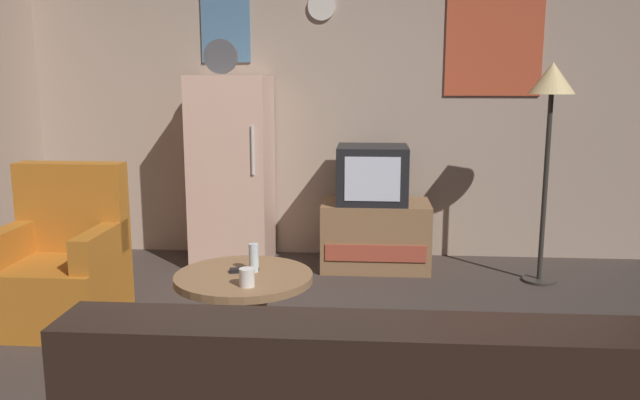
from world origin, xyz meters
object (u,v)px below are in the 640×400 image
at_px(coffee_table, 245,318).
at_px(armchair, 61,268).
at_px(tv_stand, 375,235).
at_px(mug_ceramic_white, 247,277).
at_px(crt_tv, 372,174).
at_px(standing_lamp, 551,96).
at_px(fridge, 232,171).
at_px(remote_control, 244,270).
at_px(wine_glass, 254,258).

xyz_separation_m(coffee_table, armchair, (-1.22, 0.49, 0.10)).
bearing_deg(tv_stand, mug_ceramic_white, -108.21).
xyz_separation_m(coffee_table, mug_ceramic_white, (0.06, -0.20, 0.28)).
bearing_deg(crt_tv, mug_ceramic_white, -107.36).
bearing_deg(standing_lamp, fridge, 171.73).
height_order(tv_stand, remote_control, tv_stand).
xyz_separation_m(fridge, wine_glass, (0.49, -1.79, -0.20)).
height_order(coffee_table, armchair, armchair).
bearing_deg(standing_lamp, remote_control, -142.73).
bearing_deg(fridge, tv_stand, -3.10).
bearing_deg(fridge, wine_glass, -74.80).
xyz_separation_m(tv_stand, armchair, (-1.93, -1.29, 0.07)).
distance_m(crt_tv, wine_glass, 1.85).
height_order(coffee_table, mug_ceramic_white, mug_ceramic_white).
relative_size(standing_lamp, mug_ceramic_white, 17.67).
relative_size(crt_tv, coffee_table, 0.75).
height_order(fridge, mug_ceramic_white, fridge).
bearing_deg(standing_lamp, coffee_table, -141.93).
distance_m(coffee_table, armchair, 1.32).
bearing_deg(standing_lamp, armchair, -162.12).
xyz_separation_m(fridge, armchair, (-0.78, -1.35, -0.42)).
distance_m(fridge, mug_ceramic_white, 2.11).
xyz_separation_m(mug_ceramic_white, armchair, (-1.28, 0.68, -0.19)).
distance_m(coffee_table, wine_glass, 0.32).
bearing_deg(wine_glass, armchair, 161.04).
bearing_deg(coffee_table, crt_tv, 69.28).
bearing_deg(crt_tv, coffee_table, -110.72).
bearing_deg(tv_stand, armchair, -146.19).
relative_size(fridge, remote_control, 11.80).
relative_size(standing_lamp, wine_glass, 10.60).
height_order(fridge, wine_glass, fridge).
bearing_deg(remote_control, tv_stand, 49.33).
xyz_separation_m(standing_lamp, coffee_table, (-1.91, -1.50, -1.12)).
xyz_separation_m(mug_ceramic_white, remote_control, (-0.06, 0.24, -0.03)).
relative_size(wine_glass, armchair, 0.16).
xyz_separation_m(coffee_table, wine_glass, (0.05, 0.05, 0.31)).
relative_size(tv_stand, wine_glass, 5.60).
height_order(fridge, tv_stand, fridge).
xyz_separation_m(crt_tv, remote_control, (-0.68, -1.74, -0.26)).
relative_size(coffee_table, wine_glass, 4.80).
distance_m(standing_lamp, mug_ceramic_white, 2.65).
relative_size(tv_stand, coffee_table, 1.17).
height_order(fridge, crt_tv, fridge).
height_order(crt_tv, mug_ceramic_white, crt_tv).
bearing_deg(fridge, crt_tv, -3.24).
xyz_separation_m(fridge, remote_control, (0.44, -1.80, -0.27)).
relative_size(crt_tv, mug_ceramic_white, 6.00).
bearing_deg(standing_lamp, mug_ceramic_white, -137.64).
bearing_deg(standing_lamp, wine_glass, -142.18).
xyz_separation_m(wine_glass, mug_ceramic_white, (0.01, -0.24, -0.03)).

